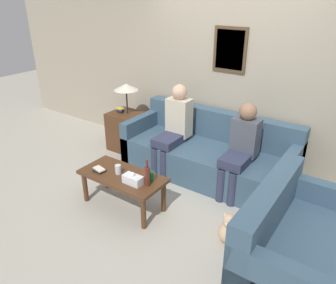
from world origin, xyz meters
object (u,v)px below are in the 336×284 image
at_px(wine_bottle, 147,176).
at_px(drinking_glass, 118,169).
at_px(coffee_table, 123,179).
at_px(couch_side, 299,250).
at_px(person_left, 174,126).
at_px(couch_main, 208,155).
at_px(teddy_bear, 229,230).
at_px(person_right, 241,146).

distance_m(wine_bottle, drinking_glass, 0.45).
xyz_separation_m(coffee_table, drinking_glass, (-0.06, -0.01, 0.12)).
bearing_deg(couch_side, drinking_glass, 92.58).
bearing_deg(drinking_glass, person_left, 88.22).
distance_m(couch_side, drinking_glass, 2.11).
bearing_deg(couch_side, couch_main, 52.80).
height_order(wine_bottle, drinking_glass, wine_bottle).
distance_m(couch_side, person_left, 2.34).
bearing_deg(couch_main, teddy_bear, -52.80).
distance_m(coffee_table, wine_bottle, 0.43).
bearing_deg(couch_main, person_right, -17.94).
height_order(couch_side, coffee_table, couch_side).
bearing_deg(wine_bottle, drinking_glass, -179.91).
bearing_deg(couch_main, wine_bottle, -93.88).
height_order(couch_main, teddy_bear, couch_main).
bearing_deg(wine_bottle, teddy_bear, 8.71).
xyz_separation_m(coffee_table, person_left, (-0.02, 1.14, 0.30)).
relative_size(coffee_table, person_left, 0.84).
bearing_deg(couch_side, coffee_table, 92.50).
xyz_separation_m(couch_main, wine_bottle, (-0.09, -1.29, 0.26)).
xyz_separation_m(couch_main, person_right, (0.53, -0.17, 0.35)).
relative_size(person_right, teddy_bear, 3.43).
height_order(coffee_table, drinking_glass, drinking_glass).
distance_m(wine_bottle, teddy_bear, 1.05).
height_order(couch_main, couch_side, same).
height_order(couch_main, coffee_table, couch_main).
bearing_deg(wine_bottle, coffee_table, 179.26).
height_order(drinking_glass, person_left, person_left).
relative_size(couch_side, person_left, 1.14).
xyz_separation_m(couch_side, teddy_bear, (-0.71, 0.05, -0.15)).
relative_size(coffee_table, teddy_bear, 3.03).
height_order(coffee_table, teddy_bear, coffee_table).
xyz_separation_m(couch_main, person_left, (-0.49, -0.14, 0.38)).
relative_size(couch_side, coffee_table, 1.36).
distance_m(coffee_table, person_left, 1.18).
relative_size(couch_side, teddy_bear, 4.13).
relative_size(drinking_glass, person_left, 0.09).
height_order(couch_main, drinking_glass, couch_main).
xyz_separation_m(couch_side, person_left, (-2.06, 1.05, 0.37)).
relative_size(coffee_table, drinking_glass, 9.39).
relative_size(wine_bottle, teddy_bear, 0.91).
bearing_deg(couch_main, coffee_table, -110.20).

